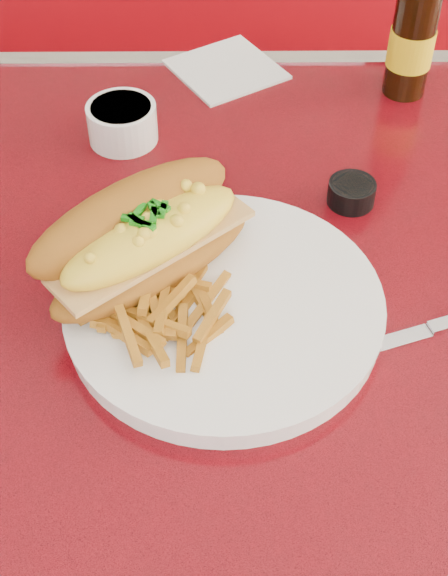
{
  "coord_description": "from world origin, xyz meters",
  "views": [
    {
      "loc": [
        0.0,
        -0.61,
        1.37
      ],
      "look_at": [
        0.01,
        -0.08,
        0.81
      ],
      "focal_mm": 50.0,
      "sensor_mm": 36.0,
      "label": 1
    }
  ],
  "objects_px": {
    "fork": "(149,312)",
    "gravy_ramekin": "(122,122)",
    "booth_bench_far": "(219,156)",
    "mac_hoagie": "(145,237)",
    "dinner_plate": "(224,307)",
    "knife": "(420,333)",
    "sauce_cup_right": "(352,192)",
    "diner_table": "(219,354)",
    "beer_bottle": "(414,32)"
  },
  "relations": [
    {
      "from": "diner_table",
      "to": "booth_bench_far",
      "type": "xyz_separation_m",
      "value": [
        0.0,
        0.81,
        -0.32
      ]
    },
    {
      "from": "beer_bottle",
      "to": "knife",
      "type": "height_order",
      "value": "beer_bottle"
    },
    {
      "from": "dinner_plate",
      "to": "gravy_ramekin",
      "type": "xyz_separation_m",
      "value": [
        -0.12,
        0.29,
        0.01
      ]
    },
    {
      "from": "booth_bench_far",
      "to": "mac_hoagie",
      "type": "distance_m",
      "value": 1.01
    },
    {
      "from": "dinner_plate",
      "to": "gravy_ramekin",
      "type": "distance_m",
      "value": 0.32
    },
    {
      "from": "booth_bench_far",
      "to": "gravy_ramekin",
      "type": "height_order",
      "value": "booth_bench_far"
    },
    {
      "from": "booth_bench_far",
      "to": "mac_hoagie",
      "type": "xyz_separation_m",
      "value": [
        -0.07,
        -0.85,
        0.55
      ]
    },
    {
      "from": "booth_bench_far",
      "to": "fork",
      "type": "height_order",
      "value": "booth_bench_far"
    },
    {
      "from": "fork",
      "to": "dinner_plate",
      "type": "bearing_deg",
      "value": -84.11
    },
    {
      "from": "fork",
      "to": "sauce_cup_right",
      "type": "relative_size",
      "value": 2.22
    },
    {
      "from": "fork",
      "to": "gravy_ramekin",
      "type": "relative_size",
      "value": 1.74
    },
    {
      "from": "dinner_plate",
      "to": "beer_bottle",
      "type": "height_order",
      "value": "beer_bottle"
    },
    {
      "from": "fork",
      "to": "beer_bottle",
      "type": "distance_m",
      "value": 0.52
    },
    {
      "from": "knife",
      "to": "fork",
      "type": "bearing_deg",
      "value": 158.23
    },
    {
      "from": "gravy_ramekin",
      "to": "knife",
      "type": "height_order",
      "value": "gravy_ramekin"
    },
    {
      "from": "dinner_plate",
      "to": "knife",
      "type": "height_order",
      "value": "dinner_plate"
    },
    {
      "from": "diner_table",
      "to": "knife",
      "type": "distance_m",
      "value": 0.28
    },
    {
      "from": "booth_bench_far",
      "to": "dinner_plate",
      "type": "xyz_separation_m",
      "value": [
        0.01,
        -0.89,
        0.5
      ]
    },
    {
      "from": "booth_bench_far",
      "to": "beer_bottle",
      "type": "xyz_separation_m",
      "value": [
        0.25,
        -0.49,
        0.57
      ]
    },
    {
      "from": "dinner_plate",
      "to": "knife",
      "type": "bearing_deg",
      "value": -7.69
    },
    {
      "from": "diner_table",
      "to": "beer_bottle",
      "type": "relative_size",
      "value": 5.4
    },
    {
      "from": "fork",
      "to": "gravy_ramekin",
      "type": "distance_m",
      "value": 0.31
    },
    {
      "from": "booth_bench_far",
      "to": "dinner_plate",
      "type": "distance_m",
      "value": 1.02
    },
    {
      "from": "dinner_plate",
      "to": "fork",
      "type": "bearing_deg",
      "value": -169.22
    },
    {
      "from": "knife",
      "to": "gravy_ramekin",
      "type": "bearing_deg",
      "value": 115.18
    },
    {
      "from": "mac_hoagie",
      "to": "diner_table",
      "type": "bearing_deg",
      "value": -12.69
    },
    {
      "from": "mac_hoagie",
      "to": "knife",
      "type": "bearing_deg",
      "value": -54.52
    },
    {
      "from": "mac_hoagie",
      "to": "gravy_ramekin",
      "type": "relative_size",
      "value": 2.86
    },
    {
      "from": "gravy_ramekin",
      "to": "sauce_cup_right",
      "type": "distance_m",
      "value": 0.29
    },
    {
      "from": "fork",
      "to": "sauce_cup_right",
      "type": "height_order",
      "value": "sauce_cup_right"
    },
    {
      "from": "knife",
      "to": "mac_hoagie",
      "type": "bearing_deg",
      "value": 146.16
    },
    {
      "from": "diner_table",
      "to": "mac_hoagie",
      "type": "xyz_separation_m",
      "value": [
        -0.07,
        -0.04,
        0.23
      ]
    },
    {
      "from": "booth_bench_far",
      "to": "gravy_ramekin",
      "type": "xyz_separation_m",
      "value": [
        -0.12,
        -0.6,
        0.51
      ]
    },
    {
      "from": "dinner_plate",
      "to": "beer_bottle",
      "type": "xyz_separation_m",
      "value": [
        0.24,
        0.4,
        0.07
      ]
    },
    {
      "from": "mac_hoagie",
      "to": "beer_bottle",
      "type": "xyz_separation_m",
      "value": [
        0.32,
        0.35,
        0.02
      ]
    },
    {
      "from": "booth_bench_far",
      "to": "sauce_cup_right",
      "type": "xyz_separation_m",
      "value": [
        0.15,
        -0.72,
        0.5
      ]
    },
    {
      "from": "knife",
      "to": "sauce_cup_right",
      "type": "bearing_deg",
      "value": 83.67
    },
    {
      "from": "fork",
      "to": "sauce_cup_right",
      "type": "xyz_separation_m",
      "value": [
        0.22,
        0.19,
        -0.01
      ]
    },
    {
      "from": "fork",
      "to": "booth_bench_far",
      "type": "bearing_deg",
      "value": -9.12
    },
    {
      "from": "dinner_plate",
      "to": "sauce_cup_right",
      "type": "distance_m",
      "value": 0.22
    },
    {
      "from": "booth_bench_far",
      "to": "sauce_cup_right",
      "type": "height_order",
      "value": "booth_bench_far"
    },
    {
      "from": "gravy_ramekin",
      "to": "sauce_cup_right",
      "type": "bearing_deg",
      "value": -24.56
    },
    {
      "from": "booth_bench_far",
      "to": "sauce_cup_right",
      "type": "bearing_deg",
      "value": -78.21
    },
    {
      "from": "fork",
      "to": "beer_bottle",
      "type": "relative_size",
      "value": 0.68
    },
    {
      "from": "sauce_cup_right",
      "to": "knife",
      "type": "bearing_deg",
      "value": -77.17
    },
    {
      "from": "sauce_cup_right",
      "to": "beer_bottle",
      "type": "relative_size",
      "value": 0.31
    },
    {
      "from": "dinner_plate",
      "to": "sauce_cup_right",
      "type": "relative_size",
      "value": 4.55
    },
    {
      "from": "gravy_ramekin",
      "to": "knife",
      "type": "bearing_deg",
      "value": -45.66
    },
    {
      "from": "diner_table",
      "to": "fork",
      "type": "height_order",
      "value": "fork"
    },
    {
      "from": "fork",
      "to": "sauce_cup_right",
      "type": "bearing_deg",
      "value": -54.43
    }
  ]
}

